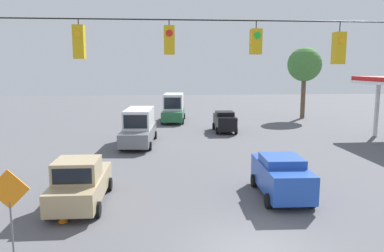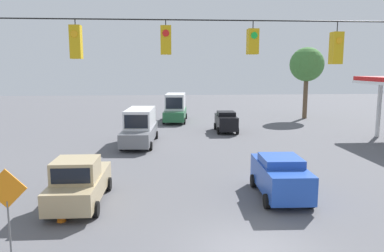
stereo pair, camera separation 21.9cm
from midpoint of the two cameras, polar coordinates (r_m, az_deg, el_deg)
The scene contains 12 objects.
ground_plane at distance 12.89m, azimuth 8.93°, elevation -18.47°, with size 140.00×140.00×0.00m, color #56565B.
overhead_signal_span at distance 11.94m, azimuth 8.90°, elevation 5.76°, with size 20.21×0.38×8.20m.
sedan_blue_crossing_near at distance 17.78m, azimuth 13.08°, elevation -7.37°, with size 2.23×4.49×1.90m.
box_truck_green_withflow_deep at distance 41.44m, azimuth -2.97°, elevation 2.78°, with size 2.89×6.64×3.04m.
pickup_truck_tan_parked_shoulder at distance 17.07m, azimuth -16.99°, elevation -8.28°, with size 2.19×5.07×2.12m.
sedan_black_oncoming_deep at distance 34.74m, azimuth 4.81°, elevation 0.74°, with size 2.03×4.16×1.89m.
box_truck_grey_withflow_far at distance 29.37m, azimuth -8.28°, elevation -0.09°, with size 2.74×7.04×2.73m.
traffic_cone_nearest at distance 15.65m, azimuth -19.49°, elevation -12.60°, with size 0.36×0.36×0.61m, color orange.
traffic_cone_second at distance 18.88m, azimuth -16.51°, elevation -8.74°, with size 0.36×0.36×0.61m, color orange.
traffic_cone_third at distance 22.15m, azimuth -14.57°, elevation -6.03°, with size 0.36×0.36×0.61m, color orange.
work_zone_sign at distance 13.04m, azimuth -26.51°, elevation -9.54°, with size 1.27×0.06×2.84m.
tree_horizon_left at distance 45.51m, azimuth 16.64°, elevation 8.89°, with size 3.90×3.90×8.21m.
Camera 1 is at (2.97, 11.09, 5.91)m, focal length 35.00 mm.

